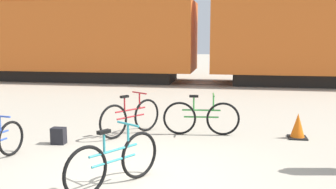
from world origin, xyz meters
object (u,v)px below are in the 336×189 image
(bicycle_teal, at_px, (114,162))
(bicycle_maroon, at_px, (131,117))
(freight_train, at_px, (203,24))
(backpack, at_px, (59,136))
(traffic_cone, at_px, (298,127))
(bicycle_green, at_px, (201,118))

(bicycle_teal, bearing_deg, bicycle_maroon, 100.46)
(freight_train, height_order, backpack, freight_train)
(freight_train, bearing_deg, bicycle_teal, -91.11)
(bicycle_teal, relative_size, bicycle_maroon, 1.03)
(backpack, relative_size, traffic_cone, 0.62)
(bicycle_maroon, bearing_deg, freight_train, 85.37)
(freight_train, xyz_separation_m, bicycle_teal, (-0.25, -12.97, -2.32))
(bicycle_green, xyz_separation_m, backpack, (-2.82, -1.22, -0.22))
(bicycle_maroon, relative_size, traffic_cone, 2.65)
(traffic_cone, bearing_deg, backpack, -165.34)
(bicycle_teal, distance_m, bicycle_green, 3.41)
(bicycle_teal, xyz_separation_m, backpack, (-1.83, 2.04, -0.22))
(bicycle_maroon, height_order, bicycle_green, bicycle_maroon)
(bicycle_maroon, bearing_deg, bicycle_teal, -79.54)
(freight_train, height_order, bicycle_teal, freight_train)
(bicycle_green, height_order, traffic_cone, bicycle_green)
(freight_train, relative_size, bicycle_teal, 34.27)
(bicycle_green, bearing_deg, bicycle_teal, -106.98)
(freight_train, xyz_separation_m, traffic_cone, (2.83, -9.64, -2.46))
(bicycle_teal, relative_size, bicycle_green, 0.88)
(bicycle_maroon, bearing_deg, backpack, -142.85)
(bicycle_maroon, distance_m, bicycle_green, 1.57)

